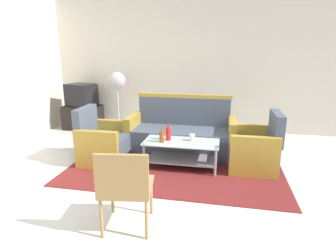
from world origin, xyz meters
TOP-DOWN VIEW (x-y plane):
  - ground_plane at (0.00, 0.00)m, footprint 14.00×14.00m
  - wall_back at (0.00, 3.06)m, footprint 6.52×0.12m
  - rug at (-0.09, 0.88)m, footprint 3.12×2.02m
  - couch at (-0.10, 1.49)m, footprint 1.80×0.74m
  - armchair_left at (-1.24, 0.85)m, footprint 0.71×0.77m
  - armchair_right at (1.06, 1.03)m, footprint 0.71×0.77m
  - coffee_table at (0.00, 0.87)m, footprint 1.10×0.60m
  - bottle_red at (-0.20, 0.87)m, footprint 0.08×0.08m
  - bottle_brown at (-0.27, 0.75)m, footprint 0.07×0.07m
  - cup at (0.15, 0.90)m, footprint 0.08×0.08m
  - tv_stand at (-2.49, 2.55)m, footprint 0.80×0.50m
  - television at (-2.49, 2.55)m, footprint 0.70×0.60m
  - pedestal_fan at (-1.67, 2.60)m, footprint 0.36×0.36m
  - wicker_chair at (-0.28, -0.77)m, footprint 0.55×0.55m

SIDE VIEW (x-z plane):
  - ground_plane at x=0.00m, z-range 0.00..0.00m
  - rug at x=-0.09m, z-range 0.00..0.01m
  - tv_stand at x=-2.49m, z-range 0.00..0.52m
  - coffee_table at x=0.00m, z-range 0.07..0.47m
  - armchair_left at x=-1.24m, z-range -0.14..0.71m
  - armchair_right at x=1.06m, z-range -0.14..0.71m
  - couch at x=-0.10m, z-range -0.16..0.80m
  - cup at x=0.15m, z-range 0.41..0.51m
  - bottle_brown at x=-0.27m, z-range 0.38..0.60m
  - wicker_chair at x=-0.28m, z-range 0.07..0.91m
  - bottle_red at x=-0.20m, z-range 0.38..0.63m
  - television at x=-2.49m, z-range 0.52..1.00m
  - pedestal_fan at x=-1.67m, z-range 0.38..1.65m
  - wall_back at x=0.00m, z-range 0.00..2.80m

